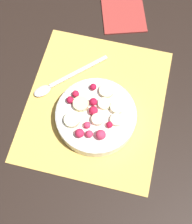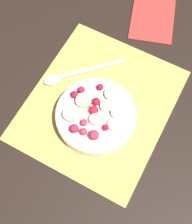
# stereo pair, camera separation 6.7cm
# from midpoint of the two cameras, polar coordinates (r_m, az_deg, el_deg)

# --- Properties ---
(ground_plane) EXTENTS (3.00, 3.00, 0.00)m
(ground_plane) POSITION_cam_midpoint_polar(r_m,az_deg,el_deg) (0.73, -2.78, 1.10)
(ground_plane) COLOR black
(placemat) EXTENTS (0.36, 0.31, 0.01)m
(placemat) POSITION_cam_midpoint_polar(r_m,az_deg,el_deg) (0.72, -2.79, 1.19)
(placemat) COLOR #E0B251
(placemat) RESTS_ON ground_plane
(fruit_bowl) EXTENTS (0.18, 0.18, 0.05)m
(fruit_bowl) POSITION_cam_midpoint_polar(r_m,az_deg,el_deg) (0.69, -2.80, -0.95)
(fruit_bowl) COLOR white
(fruit_bowl) RESTS_ON placemat
(spoon) EXTENTS (0.15, 0.15, 0.01)m
(spoon) POSITION_cam_midpoint_polar(r_m,az_deg,el_deg) (0.75, -9.59, 5.12)
(spoon) COLOR silver
(spoon) RESTS_ON placemat
(napkin) EXTENTS (0.17, 0.15, 0.01)m
(napkin) POSITION_cam_midpoint_polar(r_m,az_deg,el_deg) (0.87, 2.71, 17.88)
(napkin) COLOR #A3332D
(napkin) RESTS_ON ground_plane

